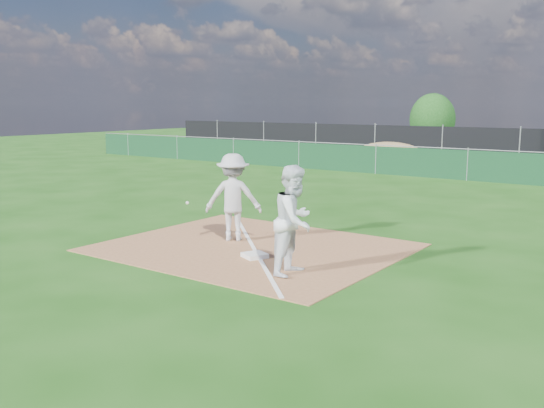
{
  "coord_description": "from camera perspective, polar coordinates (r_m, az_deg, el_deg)",
  "views": [
    {
      "loc": [
        7.7,
        -8.99,
        3.06
      ],
      "look_at": [
        0.5,
        1.0,
        1.0
      ],
      "focal_mm": 40.0,
      "sensor_mm": 36.0,
      "label": 1
    }
  ],
  "objects": [
    {
      "name": "dirt_mound",
      "position": [
        30.38,
        10.97,
        4.66
      ],
      "size": [
        3.38,
        2.6,
        1.17
      ],
      "primitive_type": "ellipsoid",
      "color": "olive",
      "rests_on": "ground"
    },
    {
      "name": "play_at_first",
      "position": [
        13.46,
        -3.67,
        0.63
      ],
      "size": [
        2.32,
        1.3,
        1.94
      ],
      "color": "silver",
      "rests_on": "infield_dirt"
    },
    {
      "name": "parking_lot",
      "position": [
        37.91,
        23.98,
        4.07
      ],
      "size": [
        46.0,
        9.0,
        0.01
      ],
      "primitive_type": "cube",
      "color": "black",
      "rests_on": "ground"
    },
    {
      "name": "green_fence",
      "position": [
        25.31,
        17.92,
        3.47
      ],
      "size": [
        44.0,
        0.05,
        1.2
      ],
      "primitive_type": "cube",
      "color": "#0E331B",
      "rests_on": "ground"
    },
    {
      "name": "car_left",
      "position": [
        39.07,
        16.84,
        5.67
      ],
      "size": [
        4.47,
        2.64,
        1.43
      ],
      "primitive_type": "imported",
      "rotation": [
        0.0,
        0.0,
        1.81
      ],
      "color": "#A5A7AC",
      "rests_on": "parking_lot"
    },
    {
      "name": "ground",
      "position": [
        20.72,
        13.54,
        0.74
      ],
      "size": [
        90.0,
        90.0,
        0.0
      ],
      "primitive_type": "plane",
      "color": "#17470F",
      "rests_on": "ground"
    },
    {
      "name": "runner",
      "position": [
        10.82,
        2.15,
        -1.54
      ],
      "size": [
        0.85,
        1.04,
        1.98
      ],
      "primitive_type": "imported",
      "rotation": [
        0.0,
        0.0,
        1.68
      ],
      "color": "white",
      "rests_on": "ground"
    },
    {
      "name": "infield_dirt",
      "position": [
        12.98,
        -1.8,
        -4.1
      ],
      "size": [
        6.0,
        5.0,
        0.02
      ],
      "primitive_type": "cube",
      "color": "#905D39",
      "rests_on": "ground"
    },
    {
      "name": "black_fence",
      "position": [
        32.97,
        22.27,
        5.05
      ],
      "size": [
        46.0,
        0.04,
        1.8
      ],
      "primitive_type": "cube",
      "color": "black",
      "rests_on": "ground"
    },
    {
      "name": "tree_left",
      "position": [
        44.18,
        14.86,
        7.71
      ],
      "size": [
        3.14,
        3.14,
        3.72
      ],
      "color": "#382316",
      "rests_on": "ground"
    },
    {
      "name": "car_mid",
      "position": [
        37.63,
        21.35,
        5.24
      ],
      "size": [
        4.29,
        2.13,
        1.35
      ],
      "primitive_type": "imported",
      "rotation": [
        0.0,
        0.0,
        1.75
      ],
      "color": "black",
      "rests_on": "parking_lot"
    },
    {
      "name": "first_base",
      "position": [
        12.09,
        -1.65,
        -4.85
      ],
      "size": [
        0.55,
        0.55,
        0.09
      ],
      "primitive_type": "cube",
      "rotation": [
        0.0,
        0.0,
        -0.41
      ],
      "color": "white",
      "rests_on": "infield_dirt"
    },
    {
      "name": "foul_line",
      "position": [
        12.97,
        -1.8,
        -4.04
      ],
      "size": [
        5.01,
        5.01,
        0.01
      ],
      "primitive_type": "cube",
      "rotation": [
        0.0,
        0.0,
        0.79
      ],
      "color": "white",
      "rests_on": "infield_dirt"
    }
  ]
}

